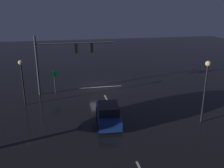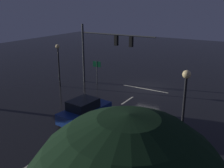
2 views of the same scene
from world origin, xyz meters
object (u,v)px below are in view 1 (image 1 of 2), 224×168
object	(u,v)px
street_lamp_left_kerb	(206,80)
route_sign	(54,77)
street_lamp_right_kerb	(22,74)
traffic_signal_assembly	(63,54)
car_approaching	(108,114)

from	to	relation	value
street_lamp_left_kerb	route_sign	size ratio (longest dim) A/B	2.07
street_lamp_right_kerb	traffic_signal_assembly	bearing A→B (deg)	-145.40
car_approaching	route_sign	world-z (taller)	route_sign
traffic_signal_assembly	route_sign	xyz separation A→B (m)	(1.08, -0.11, -2.49)
car_approaching	street_lamp_left_kerb	world-z (taller)	street_lamp_left_kerb
car_approaching	street_lamp_right_kerb	size ratio (longest dim) A/B	1.01
traffic_signal_assembly	street_lamp_right_kerb	xyz separation A→B (m)	(3.92, 2.70, -1.14)
street_lamp_left_kerb	street_lamp_right_kerb	distance (m)	16.37
car_approaching	street_lamp_right_kerb	xyz separation A→B (m)	(7.27, -5.31, 2.38)
street_lamp_left_kerb	route_sign	distance (m)	15.50
car_approaching	street_lamp_left_kerb	bearing A→B (deg)	169.58
street_lamp_right_kerb	route_sign	size ratio (longest dim) A/B	1.76
street_lamp_left_kerb	route_sign	xyz separation A→B (m)	(12.09, -9.53, -1.83)
car_approaching	street_lamp_right_kerb	bearing A→B (deg)	-36.14
traffic_signal_assembly	car_approaching	world-z (taller)	traffic_signal_assembly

